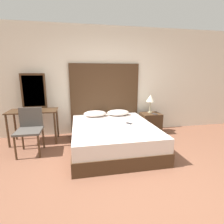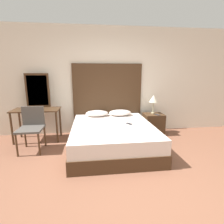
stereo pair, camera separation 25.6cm
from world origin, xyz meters
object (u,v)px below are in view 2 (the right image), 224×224
at_px(phone_on_bed, 129,124).
at_px(vanity_desk, 37,114).
at_px(table_lamp, 154,99).
at_px(bed, 113,136).
at_px(phone_on_nightstand, 157,115).
at_px(chair, 32,125).
at_px(nightstand, 153,124).

xyz_separation_m(phone_on_bed, vanity_desk, (-2.05, 0.66, 0.12)).
bearing_deg(table_lamp, phone_on_bed, -135.90).
height_order(bed, phone_on_bed, phone_on_bed).
height_order(table_lamp, phone_on_nightstand, table_lamp).
distance_m(table_lamp, vanity_desk, 2.87).
bearing_deg(bed, vanity_desk, 158.47).
bearing_deg(chair, nightstand, 11.54).
xyz_separation_m(phone_on_bed, chair, (-2.01, 0.12, 0.00)).
distance_m(phone_on_bed, nightstand, 1.09).
height_order(phone_on_nightstand, vanity_desk, vanity_desk).
distance_m(bed, phone_on_nightstand, 1.38).
distance_m(phone_on_nightstand, chair, 2.90).
xyz_separation_m(phone_on_bed, table_lamp, (0.81, 0.78, 0.40)).
height_order(table_lamp, vanity_desk, table_lamp).
xyz_separation_m(nightstand, chair, (-2.81, -0.57, 0.25)).
xyz_separation_m(bed, table_lamp, (1.16, 0.79, 0.66)).
xyz_separation_m(table_lamp, vanity_desk, (-2.86, -0.12, -0.28)).
relative_size(bed, phone_on_nightstand, 12.27).
bearing_deg(table_lamp, vanity_desk, -177.54).
distance_m(nightstand, vanity_desk, 2.88).
bearing_deg(nightstand, table_lamp, 86.35).
relative_size(phone_on_nightstand, vanity_desk, 0.16).
relative_size(bed, phone_on_bed, 12.37).
height_order(bed, chair, chair).
distance_m(phone_on_bed, vanity_desk, 2.16).
bearing_deg(table_lamp, bed, -145.59).
xyz_separation_m(table_lamp, phone_on_nightstand, (0.05, -0.19, -0.37)).
xyz_separation_m(table_lamp, chair, (-2.81, -0.66, -0.40)).
bearing_deg(vanity_desk, nightstand, 0.75).
bearing_deg(phone_on_nightstand, phone_on_bed, -145.56).
relative_size(bed, table_lamp, 4.25).
height_order(phone_on_bed, phone_on_nightstand, phone_on_nightstand).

